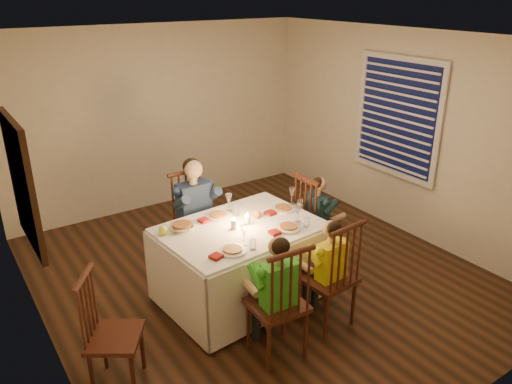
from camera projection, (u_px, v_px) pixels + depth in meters
ground at (258, 274)px, 5.72m from camera, size 5.00×5.00×0.00m
wall_left at (30, 219)px, 4.06m from camera, size 0.02×5.00×2.60m
wall_right at (403, 134)px, 6.38m from camera, size 0.02×5.00×2.60m
wall_back at (160, 118)px, 7.13m from camera, size 4.50×0.02×2.60m
ceiling at (258, 38)px, 4.72m from camera, size 5.00×5.00×0.00m
dining_table at (241, 247)px, 5.07m from camera, size 1.67×1.27×0.80m
chair_adult at (198, 264)px, 5.91m from camera, size 0.47×0.45×1.13m
chair_near_left at (276, 351)px, 4.50m from camera, size 0.49×0.47×1.13m
chair_near_right at (325, 322)px, 4.90m from camera, size 0.50×0.48×1.13m
chair_end at (316, 262)px, 5.95m from camera, size 0.45×0.47×1.13m
chair_extra at (121, 382)px, 4.16m from camera, size 0.57×0.58×1.03m
adult at (198, 264)px, 5.91m from camera, size 0.50×0.46×1.31m
child_green at (276, 351)px, 4.50m from camera, size 0.43×0.40×1.16m
child_yellow at (325, 322)px, 4.90m from camera, size 0.40×0.37×1.11m
child_teal at (316, 262)px, 5.95m from camera, size 0.34×0.37×1.09m
setting_adult at (219, 216)px, 5.19m from camera, size 0.28×0.28×0.02m
setting_green at (233, 251)px, 4.51m from camera, size 0.28×0.28×0.02m
setting_yellow at (288, 228)px, 4.94m from camera, size 0.28×0.28×0.02m
setting_teal at (283, 209)px, 5.35m from camera, size 0.28×0.28×0.02m
candle_left at (234, 224)px, 4.91m from camera, size 0.06×0.06×0.10m
candle_right at (247, 220)px, 5.01m from camera, size 0.06×0.06×0.10m
squash at (163, 230)px, 4.81m from camera, size 0.09×0.09×0.09m
orange_fruit at (257, 214)px, 5.15m from camera, size 0.08×0.08×0.08m
serving_bowl at (182, 227)px, 4.90m from camera, size 0.29×0.29×0.06m
wall_mirror at (22, 184)px, 4.23m from camera, size 0.06×0.95×1.15m
window_blinds at (397, 117)px, 6.36m from camera, size 0.07×1.34×1.54m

